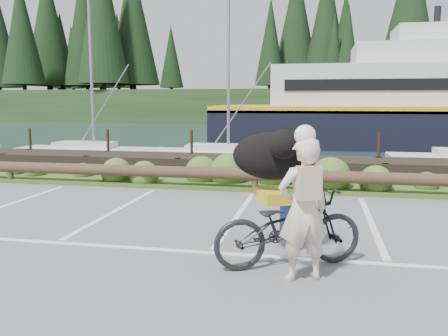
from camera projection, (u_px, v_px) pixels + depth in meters
The scene contains 7 objects.
ground at pixel (216, 245), 7.65m from camera, with size 72.00×72.00×0.00m, color #5B5B5D.
harbor_backdrop at pixel (313, 114), 83.71m from camera, with size 170.00×160.00×30.00m.
vegetation_strip at pixel (258, 185), 12.79m from camera, with size 34.00×1.60×0.10m, color #3D5B21.
log_rail at pixel (255, 192), 12.11m from camera, with size 32.00×0.30×0.60m, color #443021, non-canonical shape.
bicycle at pixel (289, 227), 6.61m from camera, with size 0.75×2.15×1.13m, color black.
cyclist at pixel (303, 210), 6.07m from camera, with size 0.68×0.45×1.87m, color beige.
dog at pixel (273, 156), 7.14m from camera, with size 1.24×0.61×0.72m, color black.
Camera 1 is at (1.59, -7.22, 2.32)m, focal length 38.00 mm.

